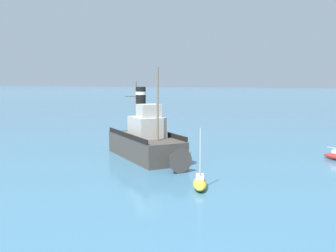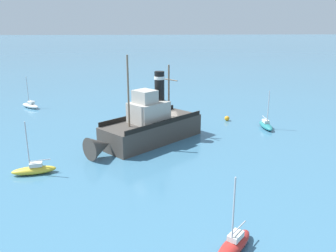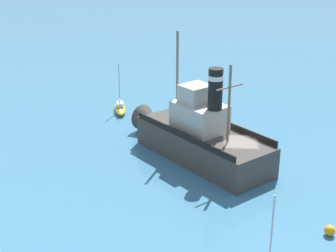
# 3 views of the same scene
# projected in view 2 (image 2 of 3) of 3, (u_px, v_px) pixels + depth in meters

# --- Properties ---
(ground_plane) EXTENTS (600.00, 600.00, 0.00)m
(ground_plane) POSITION_uv_depth(u_px,v_px,m) (167.00, 133.00, 43.35)
(ground_plane) COLOR teal
(old_tugboat) EXTENTS (12.85, 12.27, 9.90)m
(old_tugboat) POSITION_uv_depth(u_px,v_px,m) (148.00, 127.00, 39.58)
(old_tugboat) COLOR #423D38
(old_tugboat) RESTS_ON ground
(sailboat_red) EXTENTS (3.26, 3.63, 4.90)m
(sailboat_red) POSITION_uv_depth(u_px,v_px,m) (234.00, 244.00, 21.16)
(sailboat_red) COLOR #B22823
(sailboat_red) RESTS_ON ground
(sailboat_yellow) EXTENTS (3.95, 1.92, 4.90)m
(sailboat_yellow) POSITION_uv_depth(u_px,v_px,m) (34.00, 169.00, 31.71)
(sailboat_yellow) COLOR gold
(sailboat_yellow) RESTS_ON ground
(sailboat_white) EXTENTS (3.64, 3.26, 4.90)m
(sailboat_white) POSITION_uv_depth(u_px,v_px,m) (30.00, 105.00, 55.55)
(sailboat_white) COLOR white
(sailboat_white) RESTS_ON ground
(sailboat_teal) EXTENTS (1.22, 3.83, 4.90)m
(sailboat_teal) POSITION_uv_depth(u_px,v_px,m) (266.00, 125.00, 45.08)
(sailboat_teal) COLOR #23757A
(sailboat_teal) RESTS_ON ground
(mooring_buoy) EXTENTS (0.67, 0.67, 0.67)m
(mooring_buoy) POSITION_uv_depth(u_px,v_px,m) (227.00, 118.00, 48.51)
(mooring_buoy) COLOR orange
(mooring_buoy) RESTS_ON ground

